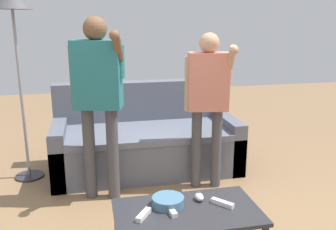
{
  "coord_description": "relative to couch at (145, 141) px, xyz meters",
  "views": [
    {
      "loc": [
        -0.48,
        -2.18,
        1.57
      ],
      "look_at": [
        0.07,
        0.38,
        0.88
      ],
      "focal_mm": 39.2,
      "sensor_mm": 36.0,
      "label": 1
    }
  ],
  "objects": [
    {
      "name": "snack_bowl",
      "position": [
        -0.1,
        -1.63,
        0.14
      ],
      "size": [
        0.21,
        0.21,
        0.06
      ],
      "primitive_type": "cylinder",
      "color": "teal",
      "rests_on": "coffee_table"
    },
    {
      "name": "floor_lamp",
      "position": [
        -1.21,
        -0.01,
        1.35
      ],
      "size": [
        0.37,
        0.37,
        1.88
      ],
      "color": "#2D2D33",
      "rests_on": "ground"
    },
    {
      "name": "couch",
      "position": [
        0.0,
        0.0,
        0.0
      ],
      "size": [
        1.91,
        0.91,
        0.9
      ],
      "color": "slate",
      "rests_on": "ground"
    },
    {
      "name": "game_remote_wand_near",
      "position": [
        0.24,
        -1.7,
        0.12
      ],
      "size": [
        0.13,
        0.14,
        0.03
      ],
      "color": "white",
      "rests_on": "coffee_table"
    },
    {
      "name": "player_left",
      "position": [
        -0.49,
        -0.61,
        0.7
      ],
      "size": [
        0.45,
        0.45,
        1.59
      ],
      "color": "#47474C",
      "rests_on": "ground"
    },
    {
      "name": "game_remote_nunchuk",
      "position": [
        0.12,
        -1.6,
        0.13
      ],
      "size": [
        0.06,
        0.09,
        0.05
      ],
      "color": "white",
      "rests_on": "coffee_table"
    },
    {
      "name": "coffee_table",
      "position": [
        0.01,
        -1.71,
        0.05
      ],
      "size": [
        0.92,
        0.51,
        0.4
      ],
      "color": "#2D2D33",
      "rests_on": "ground"
    },
    {
      "name": "game_remote_wand_far",
      "position": [
        -0.28,
        -1.73,
        0.12
      ],
      "size": [
        0.11,
        0.14,
        0.03
      ],
      "color": "white",
      "rests_on": "coffee_table"
    },
    {
      "name": "player_right",
      "position": [
        0.49,
        -0.59,
        0.62
      ],
      "size": [
        0.42,
        0.39,
        1.46
      ],
      "color": "#47474C",
      "rests_on": "ground"
    },
    {
      "name": "game_remote_wand_spare",
      "position": [
        -0.1,
        -1.71,
        0.12
      ],
      "size": [
        0.05,
        0.16,
        0.03
      ],
      "color": "white",
      "rests_on": "coffee_table"
    }
  ]
}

